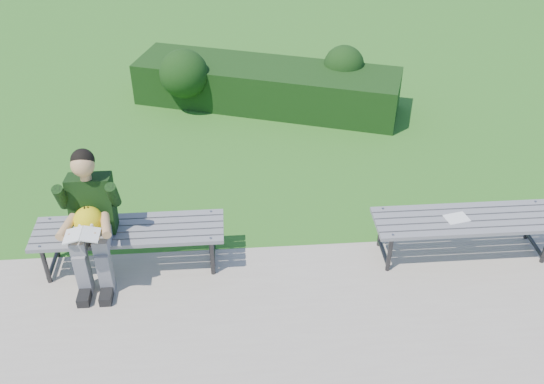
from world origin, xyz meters
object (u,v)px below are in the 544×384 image
hedge (263,83)px  bench_left (129,233)px  bench_right (466,222)px  seated_boy (90,216)px  paper_sheet (457,218)px

hedge → bench_left: hedge is taller
hedge → bench_right: 3.91m
seated_boy → paper_sheet: 3.47m
paper_sheet → bench_left: bearing=178.5°
bench_left → hedge: bearing=66.4°
seated_boy → paper_sheet: seated_boy is taller
hedge → seated_boy: bearing=-117.1°
bench_left → paper_sheet: size_ratio=7.26×
bench_left → paper_sheet: bench_left is taller
bench_right → paper_sheet: 0.12m
hedge → paper_sheet: (1.67, -3.49, 0.12)m
bench_left → bench_right: (3.26, -0.08, 0.00)m
hedge → bench_right: size_ratio=2.15×
bench_left → paper_sheet: (3.16, -0.08, 0.06)m
seated_boy → paper_sheet: size_ratio=5.30×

